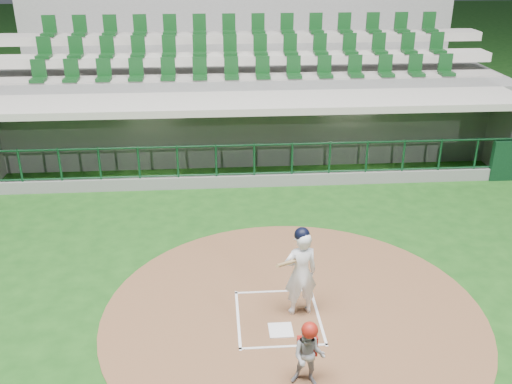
% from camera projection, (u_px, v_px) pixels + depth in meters
% --- Properties ---
extents(ground, '(120.00, 120.00, 0.00)m').
position_uv_depth(ground, '(277.00, 308.00, 10.90)').
color(ground, '#154112').
rests_on(ground, ground).
extents(dirt_circle, '(7.20, 7.20, 0.01)m').
position_uv_depth(dirt_circle, '(293.00, 314.00, 10.74)').
color(dirt_circle, brown).
rests_on(dirt_circle, ground).
extents(home_plate, '(0.43, 0.43, 0.02)m').
position_uv_depth(home_plate, '(281.00, 330.00, 10.26)').
color(home_plate, white).
rests_on(home_plate, dirt_circle).
extents(batter_box_chalk, '(1.55, 1.80, 0.01)m').
position_uv_depth(batter_box_chalk, '(278.00, 317.00, 10.62)').
color(batter_box_chalk, white).
rests_on(batter_box_chalk, ground).
extents(dugout_structure, '(16.40, 3.70, 3.00)m').
position_uv_depth(dugout_structure, '(255.00, 134.00, 17.67)').
color(dugout_structure, slate).
rests_on(dugout_structure, ground).
extents(seating_deck, '(17.00, 6.72, 5.15)m').
position_uv_depth(seating_deck, '(244.00, 95.00, 20.28)').
color(seating_deck, slate).
rests_on(seating_deck, ground).
extents(batter, '(0.88, 0.89, 1.79)m').
position_uv_depth(batter, '(301.00, 271.00, 10.42)').
color(batter, white).
rests_on(batter, dirt_circle).
extents(catcher, '(0.61, 0.53, 1.16)m').
position_uv_depth(catcher, '(309.00, 354.00, 8.82)').
color(catcher, gray).
rests_on(catcher, dirt_circle).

